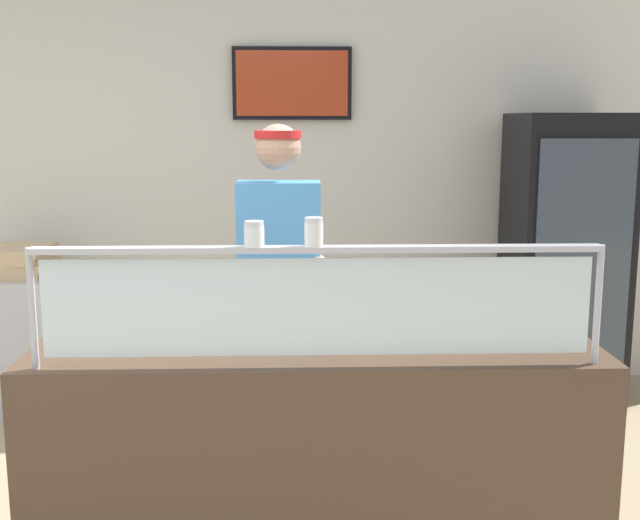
# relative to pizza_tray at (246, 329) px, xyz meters

# --- Properties ---
(ground_plane) EXTENTS (12.00, 12.00, 0.00)m
(ground_plane) POSITION_rel_pizza_tray_xyz_m (0.27, 0.51, -0.97)
(ground_plane) COLOR tan
(ground_plane) RESTS_ON ground
(shop_rear_unit) EXTENTS (6.50, 0.13, 2.70)m
(shop_rear_unit) POSITION_rel_pizza_tray_xyz_m (0.27, 2.27, 0.39)
(shop_rear_unit) COLOR silver
(shop_rear_unit) RESTS_ON ground
(serving_counter) EXTENTS (2.10, 0.76, 0.95)m
(serving_counter) POSITION_rel_pizza_tray_xyz_m (0.27, -0.11, -0.49)
(serving_counter) COLOR #4C3828
(serving_counter) RESTS_ON ground
(sneeze_guard) EXTENTS (1.93, 0.06, 0.41)m
(sneeze_guard) POSITION_rel_pizza_tray_xyz_m (0.27, -0.43, 0.25)
(sneeze_guard) COLOR #B2B5BC
(sneeze_guard) RESTS_ON serving_counter
(pizza_tray) EXTENTS (0.47, 0.47, 0.04)m
(pizza_tray) POSITION_rel_pizza_tray_xyz_m (0.00, 0.00, 0.00)
(pizza_tray) COLOR #9EA0A8
(pizza_tray) RESTS_ON serving_counter
(pizza_server) EXTENTS (0.15, 0.29, 0.01)m
(pizza_server) POSITION_rel_pizza_tray_xyz_m (-0.00, -0.02, 0.02)
(pizza_server) COLOR #ADAFB7
(pizza_server) RESTS_ON pizza_tray
(parmesan_shaker) EXTENTS (0.07, 0.07, 0.08)m
(parmesan_shaker) POSITION_rel_pizza_tray_xyz_m (0.06, -0.43, 0.43)
(parmesan_shaker) COLOR white
(parmesan_shaker) RESTS_ON sneeze_guard
(pepper_flake_shaker) EXTENTS (0.06, 0.06, 0.10)m
(pepper_flake_shaker) POSITION_rel_pizza_tray_xyz_m (0.26, -0.43, 0.44)
(pepper_flake_shaker) COLOR white
(pepper_flake_shaker) RESTS_ON sneeze_guard
(worker_figure) EXTENTS (0.41, 0.50, 1.76)m
(worker_figure) POSITION_rel_pizza_tray_xyz_m (0.12, 0.59, 0.04)
(worker_figure) COLOR #23232D
(worker_figure) RESTS_ON ground
(drink_fridge) EXTENTS (0.67, 0.66, 1.82)m
(drink_fridge) POSITION_rel_pizza_tray_xyz_m (1.89, 1.83, -0.06)
(drink_fridge) COLOR black
(drink_fridge) RESTS_ON ground
(prep_shelf) EXTENTS (0.70, 0.55, 0.84)m
(prep_shelf) POSITION_rel_pizza_tray_xyz_m (-1.52, 1.79, -0.55)
(prep_shelf) COLOR #B7BABF
(prep_shelf) RESTS_ON ground
(pizza_box_stack) EXTENTS (0.45, 0.43, 0.18)m
(pizza_box_stack) POSITION_rel_pizza_tray_xyz_m (-1.52, 1.79, -0.04)
(pizza_box_stack) COLOR tan
(pizza_box_stack) RESTS_ON prep_shelf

